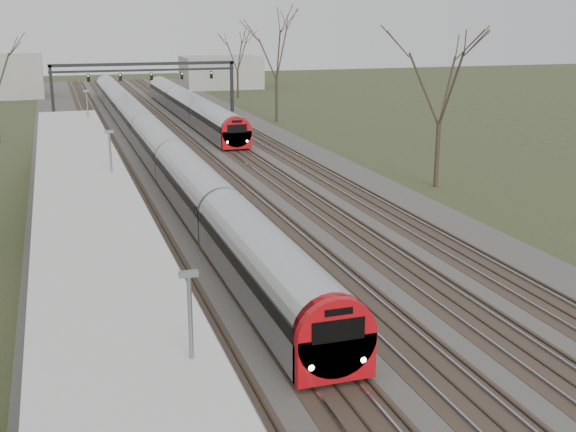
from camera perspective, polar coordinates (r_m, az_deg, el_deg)
track_bed at (r=56.91m, az=-7.25°, el=4.17°), size 24.00×160.00×0.22m
platform at (r=38.86m, az=-15.83°, el=-0.95°), size 3.50×69.00×1.00m
canopy at (r=33.64m, az=-15.89°, el=2.58°), size 4.10×50.00×3.11m
signal_gantry at (r=85.71m, az=-11.25°, el=11.04°), size 21.00×0.59×6.08m
tree_east_far at (r=48.45m, az=12.03°, el=10.63°), size 5.00×5.00×10.30m
train_near at (r=64.47m, az=-11.16°, el=6.60°), size 2.62×90.21×3.05m
train_far at (r=82.82m, az=-7.87°, el=8.66°), size 2.62×45.21×3.05m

